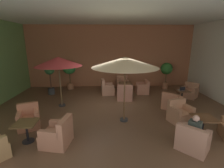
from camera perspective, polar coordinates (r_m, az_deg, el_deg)
The scene contains 25 objects.
ground_plane at distance 7.57m, azimuth 0.12°, elevation -9.37°, with size 11.39×8.64×0.02m, color brown.
wall_back_brick at distance 11.23m, azimuth -0.71°, elevation 9.64°, with size 11.39×0.08×4.18m, color #A46240.
ceiling_slab at distance 7.01m, azimuth 0.14°, elevation 24.02°, with size 11.39×8.64×0.06m, color silver.
cafe_table_front_left at distance 9.04m, azimuth 23.59°, elevation -3.29°, with size 0.64×0.64×0.66m.
armchair_front_left_north at distance 10.17m, azimuth 25.85°, elevation -2.61°, with size 1.07×1.07×0.82m.
armchair_front_left_east at distance 8.05m, azimuth 20.39°, elevation -6.36°, with size 1.03×1.03×0.84m.
cafe_table_front_right at distance 9.82m, azimuth 4.62°, elevation -0.45°, with size 0.80×0.80×0.66m.
armchair_front_right_north at distance 10.04m, azimuth 10.81°, elevation -1.55°, with size 0.74×0.74×0.81m.
armchair_front_right_east at distance 10.92m, azimuth 3.72°, elevation 0.02°, with size 0.77×0.78×0.84m.
armchair_front_right_south at distance 9.69m, azimuth -1.79°, elevation -1.76°, with size 0.81×0.78×0.93m.
armchair_front_right_west at distance 8.82m, azimuth 4.59°, elevation -3.51°, with size 0.89×0.85×0.90m.
cafe_table_mid_center at distance 5.83m, azimuth -28.09°, elevation -13.35°, with size 0.69×0.69×0.66m.
armchair_mid_center_north at distance 5.41m, azimuth -18.70°, elevation -16.74°, with size 0.92×0.91×0.89m.
armchair_mid_center_east at distance 6.82m, azimuth -27.39°, elevation -10.91°, with size 0.96×1.00×0.86m.
cafe_table_rear_right at distance 6.27m, azimuth 29.66°, elevation -11.49°, with size 0.73×0.73×0.66m.
armchair_rear_right_north at distance 5.46m, azimuth 26.66°, elevation -17.37°, with size 1.07×1.07×0.82m.
armchair_rear_right_south at distance 6.97m, azimuth 22.94°, elevation -9.80°, with size 0.98×0.93×0.87m.
patio_umbrella_tall_red at distance 7.89m, azimuth -18.46°, elevation 7.52°, with size 2.16×2.16×2.42m.
patio_umbrella_center_beige at distance 5.97m, azimuth 4.66°, elevation 7.61°, with size 2.49×2.49×2.55m.
potted_tree_left_corner at distance 11.27m, azimuth 18.74°, elevation 4.55°, with size 0.77×0.77×1.76m.
potted_tree_mid_left at distance 10.19m, azimuth -21.15°, elevation 2.99°, with size 0.57×0.57×1.78m.
potted_tree_mid_right at distance 10.99m, azimuth -14.91°, elevation 5.03°, with size 0.87×0.87×1.88m.
patron_blue_shirt at distance 5.29m, azimuth 27.30°, elevation -13.31°, with size 0.39×0.39×0.64m.
iced_drink_cup at distance 9.05m, azimuth 23.59°, elevation -1.68°, with size 0.08×0.08×0.11m, color white.
open_laptop at distance 9.02m, azimuth 23.44°, elevation -1.75°, with size 0.34×0.27×0.20m.
Camera 1 is at (-0.26, -6.91, 3.07)m, focal length 25.79 mm.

